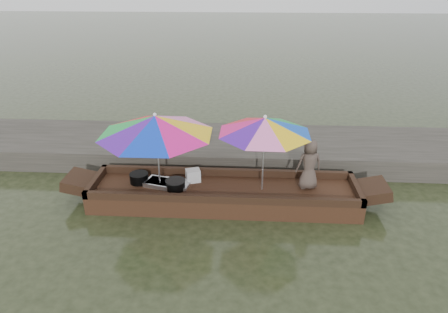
# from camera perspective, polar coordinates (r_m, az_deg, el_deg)

# --- Properties ---
(water) EXTENTS (80.00, 80.00, 0.00)m
(water) POSITION_cam_1_polar(r_m,az_deg,el_deg) (8.17, -0.04, -6.66)
(water) COLOR black
(water) RESTS_ON ground
(dock) EXTENTS (22.00, 2.20, 0.50)m
(dock) POSITION_cam_1_polar(r_m,az_deg,el_deg) (10.00, 0.72, 1.21)
(dock) COLOR #2D2B26
(dock) RESTS_ON ground
(boat_hull) EXTENTS (5.30, 1.20, 0.35)m
(boat_hull) POSITION_cam_1_polar(r_m,az_deg,el_deg) (8.08, -0.04, -5.61)
(boat_hull) COLOR black
(boat_hull) RESTS_ON water
(cooking_pot) EXTENTS (0.38, 0.38, 0.20)m
(cooking_pot) POSITION_cam_1_polar(r_m,az_deg,el_deg) (8.34, -12.03, -3.01)
(cooking_pot) COLOR black
(cooking_pot) RESTS_ON boat_hull
(tray_crayfish) EXTENTS (0.67, 0.54, 0.09)m
(tray_crayfish) POSITION_cam_1_polar(r_m,az_deg,el_deg) (8.18, -9.08, -3.74)
(tray_crayfish) COLOR silver
(tray_crayfish) RESTS_ON boat_hull
(tray_scallop) EXTENTS (0.65, 0.52, 0.06)m
(tray_scallop) POSITION_cam_1_polar(r_m,az_deg,el_deg) (8.14, -6.97, -3.87)
(tray_scallop) COLOR silver
(tray_scallop) RESTS_ON boat_hull
(charcoal_grill) EXTENTS (0.38, 0.38, 0.18)m
(charcoal_grill) POSITION_cam_1_polar(r_m,az_deg,el_deg) (7.98, -6.93, -4.06)
(charcoal_grill) COLOR black
(charcoal_grill) RESTS_ON boat_hull
(supply_bag) EXTENTS (0.34, 0.30, 0.26)m
(supply_bag) POSITION_cam_1_polar(r_m,az_deg,el_deg) (8.21, -4.44, -2.72)
(supply_bag) COLOR silver
(supply_bag) RESTS_ON boat_hull
(vendor) EXTENTS (0.57, 0.44, 1.04)m
(vendor) POSITION_cam_1_polar(r_m,az_deg,el_deg) (7.95, 12.07, -1.05)
(vendor) COLOR #4A3D35
(vendor) RESTS_ON boat_hull
(umbrella_bow) EXTENTS (2.95, 2.95, 1.55)m
(umbrella_bow) POSITION_cam_1_polar(r_m,az_deg,el_deg) (7.81, -9.47, 0.76)
(umbrella_bow) COLOR pink
(umbrella_bow) RESTS_ON boat_hull
(umbrella_stern) EXTENTS (2.33, 2.33, 1.55)m
(umbrella_stern) POSITION_cam_1_polar(r_m,az_deg,el_deg) (7.63, 5.66, 0.39)
(umbrella_stern) COLOR green
(umbrella_stern) RESTS_ON boat_hull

